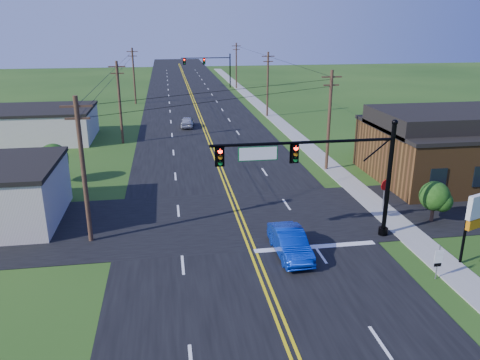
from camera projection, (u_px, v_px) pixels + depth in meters
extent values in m
plane|color=#1D3F12|center=(277.00, 324.00, 21.09)|extent=(260.00, 260.00, 0.00)
cube|color=black|center=(198.00, 116.00, 67.87)|extent=(16.00, 220.00, 0.04)
cube|color=black|center=(237.00, 218.00, 32.31)|extent=(70.00, 10.00, 0.04)
cube|color=gray|center=(285.00, 128.00, 60.05)|extent=(2.00, 160.00, 0.08)
cylinder|color=black|center=(388.00, 182.00, 28.72)|extent=(0.28, 0.28, 7.20)
cylinder|color=black|center=(383.00, 231.00, 29.79)|extent=(0.60, 0.60, 0.50)
sphere|color=black|center=(395.00, 122.00, 27.53)|extent=(0.36, 0.36, 0.36)
cylinder|color=black|center=(304.00, 142.00, 27.04)|extent=(11.00, 0.18, 0.18)
cube|color=#055A1C|center=(258.00, 154.00, 26.82)|extent=(2.30, 0.06, 0.85)
cylinder|color=black|center=(230.00, 70.00, 96.08)|extent=(0.28, 0.28, 7.20)
cylinder|color=black|center=(230.00, 86.00, 97.16)|extent=(0.60, 0.60, 0.50)
sphere|color=black|center=(230.00, 51.00, 94.90)|extent=(0.36, 0.36, 0.36)
cylinder|color=black|center=(206.00, 58.00, 94.58)|extent=(10.00, 0.18, 0.18)
cube|color=#055A1C|center=(190.00, 61.00, 94.28)|extent=(2.30, 0.06, 0.85)
cube|color=brown|center=(457.00, 153.00, 40.17)|extent=(14.00, 11.00, 4.40)
cube|color=black|center=(461.00, 126.00, 39.42)|extent=(14.20, 11.20, 0.30)
cube|color=beige|center=(39.00, 126.00, 53.31)|extent=(12.00, 9.00, 3.40)
cube|color=black|center=(37.00, 109.00, 52.71)|extent=(12.20, 9.20, 0.30)
cylinder|color=#3E241C|center=(84.00, 172.00, 27.61)|extent=(0.28, 0.28, 9.00)
cube|color=#3E241C|center=(76.00, 106.00, 26.36)|extent=(1.80, 0.12, 0.12)
cube|color=#3E241C|center=(78.00, 119.00, 26.58)|extent=(1.40, 0.12, 0.12)
cylinder|color=#3E241C|center=(120.00, 103.00, 51.00)|extent=(0.28, 0.28, 9.00)
cube|color=#3E241C|center=(117.00, 67.00, 49.75)|extent=(1.80, 0.12, 0.12)
cube|color=#3E241C|center=(117.00, 73.00, 49.97)|extent=(1.40, 0.12, 0.12)
cylinder|color=#3E241C|center=(134.00, 76.00, 76.26)|extent=(0.28, 0.28, 9.00)
cube|color=#3E241C|center=(132.00, 52.00, 75.01)|extent=(1.80, 0.12, 0.12)
cube|color=#3E241C|center=(133.00, 56.00, 75.23)|extent=(1.40, 0.12, 0.12)
cylinder|color=#3E241C|center=(329.00, 121.00, 41.67)|extent=(0.28, 0.28, 9.00)
cube|color=#3E241C|center=(332.00, 77.00, 40.42)|extent=(1.80, 0.12, 0.12)
cube|color=#3E241C|center=(331.00, 85.00, 40.65)|extent=(1.40, 0.12, 0.12)
cylinder|color=#3E241C|center=(268.00, 85.00, 66.00)|extent=(0.28, 0.28, 9.00)
cube|color=#3E241C|center=(268.00, 56.00, 64.75)|extent=(1.80, 0.12, 0.12)
cube|color=#3E241C|center=(268.00, 61.00, 64.97)|extent=(1.40, 0.12, 0.12)
cylinder|color=#3E241C|center=(236.00, 66.00, 94.07)|extent=(0.28, 0.28, 9.00)
cube|color=#3E241C|center=(236.00, 46.00, 92.82)|extent=(1.80, 0.12, 0.12)
cube|color=#3E241C|center=(236.00, 50.00, 93.04)|extent=(1.40, 0.12, 0.12)
cylinder|color=#3E241C|center=(372.00, 146.00, 47.48)|extent=(0.24, 0.24, 1.85)
sphere|color=#173C0E|center=(374.00, 130.00, 46.94)|extent=(3.00, 3.00, 3.00)
cylinder|color=#3E241C|center=(432.00, 212.00, 31.68)|extent=(0.24, 0.24, 1.32)
sphere|color=#173C0E|center=(435.00, 196.00, 31.30)|extent=(2.00, 2.00, 2.00)
cylinder|color=#3E241C|center=(56.00, 174.00, 39.37)|extent=(0.24, 0.24, 1.54)
sphere|color=#173C0E|center=(53.00, 158.00, 38.92)|extent=(2.40, 2.40, 2.40)
imported|color=#0728A1|center=(290.00, 243.00, 27.03)|extent=(1.77, 4.72, 1.54)
imported|color=#B8B9BE|center=(187.00, 122.00, 60.15)|extent=(2.00, 4.14, 1.36)
cylinder|color=slate|center=(438.00, 262.00, 24.46)|extent=(0.06, 0.06, 1.95)
cube|color=white|center=(439.00, 253.00, 24.25)|extent=(0.49, 0.03, 0.27)
cube|color=white|center=(439.00, 259.00, 24.37)|extent=(0.49, 0.03, 0.49)
cube|color=black|center=(438.00, 265.00, 24.48)|extent=(0.40, 0.03, 0.19)
cylinder|color=slate|center=(384.00, 196.00, 33.54)|extent=(0.10, 0.10, 2.17)
cylinder|color=#B10A0A|center=(385.00, 185.00, 33.24)|extent=(0.77, 0.38, 0.83)
cylinder|color=black|center=(465.00, 231.00, 25.72)|extent=(0.20, 0.20, 4.04)
cube|color=#CC720C|center=(478.00, 222.00, 25.68)|extent=(1.76, 0.90, 0.56)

